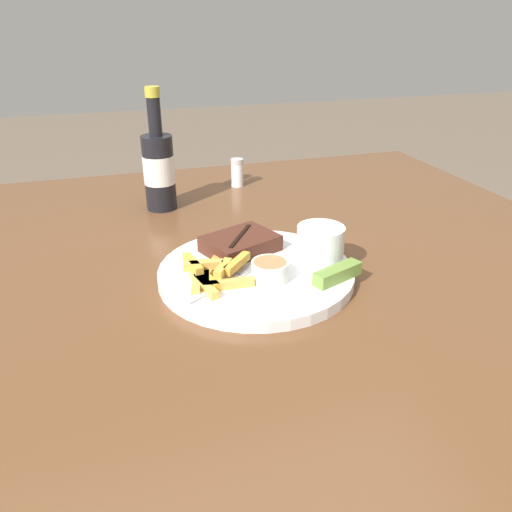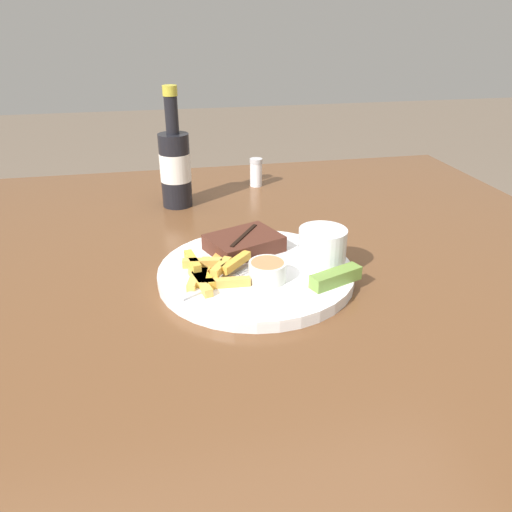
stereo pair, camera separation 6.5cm
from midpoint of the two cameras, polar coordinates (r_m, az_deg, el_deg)
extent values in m
cube|color=brown|center=(0.78, -2.39, -3.91)|extent=(1.27, 1.26, 0.04)
cylinder|color=brown|center=(1.62, 12.49, -2.60)|extent=(0.06, 0.06, 0.70)
cylinder|color=white|center=(0.76, -2.43, -2.15)|extent=(0.30, 0.30, 0.01)
cylinder|color=white|center=(0.76, -2.44, -1.55)|extent=(0.30, 0.30, 0.00)
cube|color=#472319|center=(0.81, -4.11, 1.38)|extent=(0.13, 0.12, 0.03)
cube|color=black|center=(0.80, -4.14, 2.28)|extent=(0.06, 0.08, 0.00)
cube|color=gold|center=(0.74, -9.72, -0.94)|extent=(0.02, 0.06, 0.01)
cube|color=gold|center=(0.74, -4.71, -0.88)|extent=(0.05, 0.05, 0.01)
cube|color=gold|center=(0.74, -7.79, -1.81)|extent=(0.04, 0.05, 0.01)
cube|color=gold|center=(0.77, -6.94, -0.54)|extent=(0.05, 0.08, 0.01)
cube|color=#E69F47|center=(0.70, -5.60, -3.25)|extent=(0.07, 0.02, 0.01)
cube|color=gold|center=(0.72, -9.22, -2.67)|extent=(0.03, 0.08, 0.01)
cube|color=gold|center=(0.73, -8.36, -2.19)|extent=(0.03, 0.08, 0.01)
cube|color=gold|center=(0.73, -8.50, -2.36)|extent=(0.03, 0.08, 0.01)
cube|color=gold|center=(0.72, -6.36, -1.48)|extent=(0.04, 0.05, 0.01)
cube|color=gold|center=(0.71, -8.62, -3.28)|extent=(0.03, 0.08, 0.01)
cube|color=gold|center=(0.73, -8.53, -1.21)|extent=(0.06, 0.02, 0.01)
cylinder|color=white|center=(0.77, 4.98, 1.31)|extent=(0.07, 0.07, 0.06)
cylinder|color=beige|center=(0.76, 5.05, 2.86)|extent=(0.07, 0.07, 0.01)
cylinder|color=silver|center=(0.72, -0.98, -1.76)|extent=(0.05, 0.05, 0.03)
cylinder|color=#C67A4C|center=(0.71, -0.98, -0.94)|extent=(0.05, 0.05, 0.01)
cube|color=olive|center=(0.72, 6.79, -2.07)|extent=(0.08, 0.05, 0.02)
cube|color=#B7B7BC|center=(0.70, -7.48, -3.78)|extent=(0.09, 0.06, 0.00)
cube|color=#B7B7BC|center=(0.74, -3.33, -1.96)|extent=(0.03, 0.02, 0.00)
cube|color=#B7B7BC|center=(0.74, -3.58, -1.85)|extent=(0.03, 0.02, 0.00)
cube|color=#B7B7BC|center=(0.75, -3.82, -1.74)|extent=(0.03, 0.02, 0.00)
cylinder|color=black|center=(1.05, -12.77, 9.21)|extent=(0.06, 0.06, 0.15)
cylinder|color=silver|center=(1.04, -12.81, 9.61)|extent=(0.06, 0.06, 0.06)
cylinder|color=black|center=(1.02, -13.40, 15.21)|extent=(0.03, 0.03, 0.07)
cylinder|color=gold|center=(1.01, -13.67, 17.77)|extent=(0.03, 0.03, 0.02)
cylinder|color=white|center=(1.18, -3.75, 9.23)|extent=(0.03, 0.03, 0.05)
cylinder|color=#B7B7BC|center=(1.17, -3.80, 10.76)|extent=(0.03, 0.03, 0.01)
camera|label=1|loc=(0.03, -92.48, -1.21)|focal=35.00mm
camera|label=2|loc=(0.03, 87.52, 1.21)|focal=35.00mm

